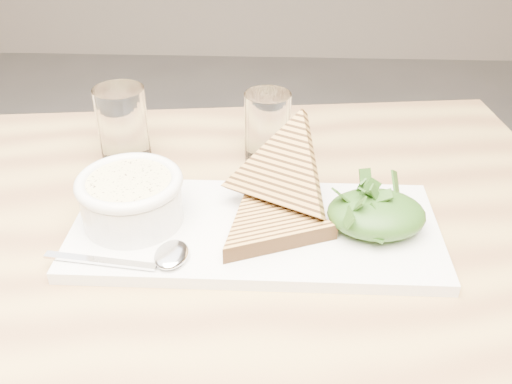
{
  "coord_description": "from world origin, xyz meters",
  "views": [
    {
      "loc": [
        0.01,
        -0.34,
        1.2
      ],
      "look_at": [
        -0.01,
        0.24,
        0.82
      ],
      "focal_mm": 40.0,
      "sensor_mm": 36.0,
      "label": 1
    }
  ],
  "objects_px": {
    "soup_bowl": "(132,204)",
    "platter": "(255,230)",
    "table_top": "(141,259)",
    "glass_near": "(123,125)",
    "glass_far": "(267,127)"
  },
  "relations": [
    {
      "from": "table_top",
      "to": "platter",
      "type": "relative_size",
      "value": 2.62
    },
    {
      "from": "soup_bowl",
      "to": "platter",
      "type": "bearing_deg",
      "value": -1.46
    },
    {
      "from": "table_top",
      "to": "platter",
      "type": "height_order",
      "value": "platter"
    },
    {
      "from": "glass_near",
      "to": "glass_far",
      "type": "bearing_deg",
      "value": 3.0
    },
    {
      "from": "platter",
      "to": "soup_bowl",
      "type": "xyz_separation_m",
      "value": [
        -0.15,
        0.0,
        0.03
      ]
    },
    {
      "from": "table_top",
      "to": "soup_bowl",
      "type": "bearing_deg",
      "value": 109.76
    },
    {
      "from": "platter",
      "to": "soup_bowl",
      "type": "relative_size",
      "value": 3.67
    },
    {
      "from": "table_top",
      "to": "soup_bowl",
      "type": "relative_size",
      "value": 9.59
    },
    {
      "from": "platter",
      "to": "soup_bowl",
      "type": "bearing_deg",
      "value": 178.54
    },
    {
      "from": "platter",
      "to": "table_top",
      "type": "bearing_deg",
      "value": -168.17
    },
    {
      "from": "soup_bowl",
      "to": "table_top",
      "type": "bearing_deg",
      "value": -70.24
    },
    {
      "from": "table_top",
      "to": "soup_bowl",
      "type": "xyz_separation_m",
      "value": [
        -0.01,
        0.03,
        0.06
      ]
    },
    {
      "from": "table_top",
      "to": "glass_far",
      "type": "height_order",
      "value": "glass_far"
    },
    {
      "from": "table_top",
      "to": "platter",
      "type": "xyz_separation_m",
      "value": [
        0.14,
        0.03,
        0.03
      ]
    },
    {
      "from": "table_top",
      "to": "glass_near",
      "type": "height_order",
      "value": "glass_near"
    }
  ]
}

